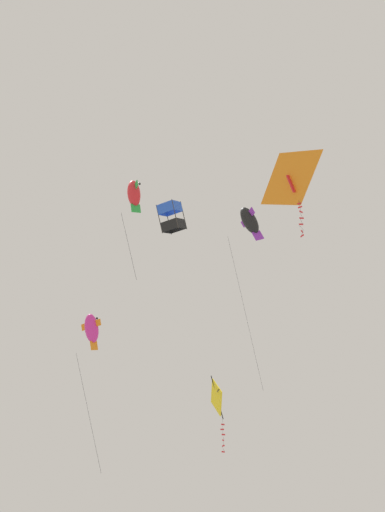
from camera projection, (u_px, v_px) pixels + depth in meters
The scene contains 6 objects.
kite_fish_mid_left at pixel (92, 329), 24.58m from camera, with size 2.00×1.59×7.02m.
kite_box_highest at pixel (172, 217), 31.48m from camera, with size 2.13×1.72×2.13m.
kite_diamond_near_right at pixel (217, 398), 25.15m from camera, with size 1.71×0.80×3.57m.
kite_fish_near_left at pixel (250, 221), 30.69m from camera, with size 2.88×2.20×10.64m.
kite_delta_low_drifter at pixel (291, 180), 21.29m from camera, with size 2.58×2.33×3.58m.
kite_fish_upper_right at pixel (134, 194), 22.04m from camera, with size 1.26×1.03×4.53m.
Camera 1 is at (19.78, 5.03, 7.85)m, focal length 36.18 mm.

